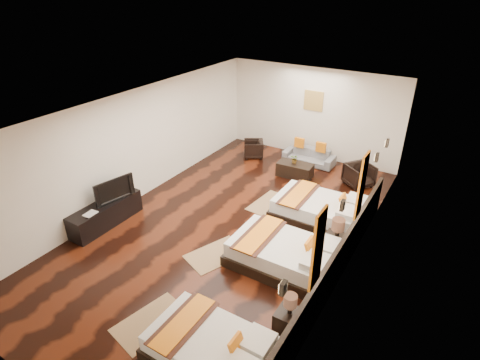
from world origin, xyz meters
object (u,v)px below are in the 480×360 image
Objects in this scene: nightstand_a at (289,320)px; nightstand_b at (335,245)px; bed_mid at (286,255)px; armchair_right at (359,175)px; tv_console at (106,214)px; coffee_table at (295,170)px; tv at (112,189)px; table_plant at (295,159)px; figurine at (126,185)px; bed_far at (321,210)px; bed_near at (212,349)px; armchair_left at (253,149)px; sofa at (309,156)px; book at (87,213)px.

nightstand_b is at bearing 90.00° from nightstand_a.
bed_mid is 3.13× the size of armchair_right.
tv_console is 1.80× the size of coffee_table.
tv is 3.71× the size of table_plant.
bed_mid is 1.05m from nightstand_b.
armchair_right is at bearing 11.92° from table_plant.
armchair_right is at bearing -31.13° from tv.
figurine is (0.00, 0.70, 0.44)m from tv_console.
tv reaches higher than armchair_right.
bed_far is 6.70× the size of figurine.
nightstand_a is at bearing 54.54° from bed_near.
nightstand_b is (0.75, 3.26, 0.08)m from bed_near.
figurine is 6.15m from armchair_right.
bed_near is 3.16× the size of armchair_left.
sofa reaches higher than coffee_table.
bed_far is (0.00, 4.44, 0.03)m from bed_near.
bed_near is at bearing -76.45° from table_plant.
coffee_table is at bearing 58.98° from tv_console.
nightstand_a is 4.99m from tv_console.
bed_far is at bearing -50.26° from table_plant.
bed_near is 2.76× the size of armchair_right.
book reaches higher than coffee_table.
bed_mid is 4.40m from book.
sofa is at bearing 90.00° from coffee_table.
bed_near is 1.97× the size of tv.
tv is at bearing 79.07° from tv_console.
nightstand_a reaches higher than armchair_right.
nightstand_b is at bearing 17.38° from tv_console.
coffee_table is at bearing 111.64° from bed_mid.
armchair_right is (0.26, 2.19, 0.03)m from bed_far.
bed_mid is at bearing -70.26° from tv.
sofa is at bearing 65.78° from book.
armchair_right is at bearing 98.28° from nightstand_b.
sofa is 1.77m from armchair_left.
figurine is 4.53m from armchair_left.
bed_mid is at bearing -68.36° from coffee_table.
armchair_left is 0.60× the size of coffee_table.
bed_near is 4.44m from bed_far.
armchair_right is (0.26, 4.12, 0.03)m from bed_mid.
book is 6.64m from sofa.
nightstand_b reaches higher than bed_mid.
book is (0.00, -0.48, 0.29)m from tv_console.
sofa is at bearing 87.96° from table_plant.
coffee_table is at bearing 113.23° from nightstand_a.
figurine is (-4.20, -0.10, 0.43)m from bed_mid.
book is (-4.20, -1.28, 0.28)m from bed_mid.
armchair_right is (1.73, -0.65, 0.09)m from sofa.
bed_mid is 1.64m from nightstand_a.
sofa is at bearing 74.48° from armchair_left.
figurine reaches higher than coffee_table.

